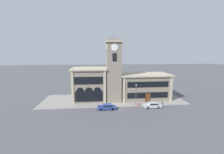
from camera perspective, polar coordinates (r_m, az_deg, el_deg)
ground_plane at (r=40.34m, az=1.45°, el=-11.48°), size 300.00×300.00×0.00m
sidewalk_kerb at (r=46.54m, az=0.46°, el=-8.54°), size 42.06×13.25×0.15m
clock_tower at (r=43.33m, az=0.65°, el=2.40°), size 4.83×4.83×19.35m
town_hall_left_wing at (r=45.71m, az=-8.55°, el=-2.66°), size 10.24×8.71×9.81m
town_hall_right_wing at (r=48.04m, az=12.00°, el=-3.39°), size 15.36×8.71×7.84m
parked_car_near at (r=38.77m, az=-1.90°, el=-11.24°), size 4.73×1.86×1.36m
parked_car_mid at (r=41.19m, az=15.17°, el=-10.25°), size 4.56×1.83×1.44m
street_lamp at (r=40.72m, az=9.16°, el=-5.56°), size 0.36×0.36×5.80m
bollard at (r=43.82m, az=18.60°, el=-9.35°), size 0.18×0.18×1.06m
fire_hydrant at (r=41.55m, az=10.06°, el=-10.16°), size 0.22×0.22×0.87m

